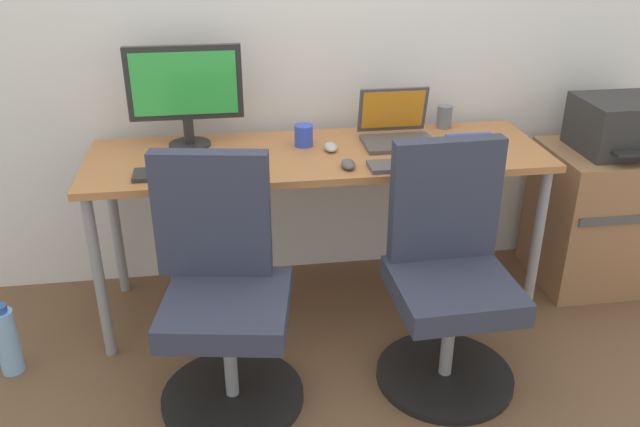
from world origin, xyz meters
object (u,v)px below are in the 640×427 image
(coffee_mug, at_px, (304,135))
(open_laptop, at_px, (396,129))
(office_chair_left, at_px, (223,297))
(printer, at_px, (621,125))
(office_chair_right, at_px, (448,279))
(desktop_monitor, at_px, (185,89))
(side_cabinet, at_px, (602,216))
(water_bottle_on_floor, at_px, (7,340))

(coffee_mug, bearing_deg, open_laptop, 0.14)
(office_chair_left, height_order, printer, office_chair_left)
(office_chair_right, bearing_deg, desktop_monitor, 143.52)
(open_laptop, bearing_deg, desktop_monitor, 175.64)
(office_chair_left, distance_m, side_cabinet, 1.91)
(desktop_monitor, height_order, coffee_mug, desktop_monitor)
(office_chair_right, relative_size, desktop_monitor, 1.96)
(office_chair_left, bearing_deg, water_bottle_on_floor, 164.56)
(printer, distance_m, water_bottle_on_floor, 2.78)
(desktop_monitor, relative_size, open_laptop, 1.55)
(open_laptop, bearing_deg, water_bottle_on_floor, -166.29)
(office_chair_left, height_order, side_cabinet, office_chair_left)
(office_chair_left, relative_size, water_bottle_on_floor, 3.03)
(side_cabinet, bearing_deg, open_laptop, 176.85)
(office_chair_left, distance_m, printer, 1.95)
(office_chair_right, xyz_separation_m, side_cabinet, (0.97, 0.58, -0.08))
(printer, height_order, water_bottle_on_floor, printer)
(office_chair_left, distance_m, open_laptop, 1.09)
(office_chair_right, height_order, side_cabinet, office_chair_right)
(office_chair_right, distance_m, coffee_mug, 0.88)
(office_chair_left, relative_size, coffee_mug, 10.22)
(office_chair_left, bearing_deg, printer, 17.82)
(open_laptop, bearing_deg, printer, -3.20)
(printer, bearing_deg, water_bottle_on_floor, -172.65)
(printer, relative_size, coffee_mug, 4.35)
(printer, bearing_deg, office_chair_left, -162.18)
(printer, distance_m, desktop_monitor, 1.95)
(desktop_monitor, bearing_deg, office_chair_right, -36.48)
(office_chair_right, xyz_separation_m, coffee_mug, (-0.47, 0.64, 0.38))
(printer, bearing_deg, office_chair_right, -148.97)
(desktop_monitor, relative_size, coffee_mug, 5.22)
(desktop_monitor, bearing_deg, water_bottle_on_floor, -147.89)
(side_cabinet, relative_size, printer, 1.70)
(water_bottle_on_floor, distance_m, coffee_mug, 1.46)
(printer, bearing_deg, open_laptop, 176.80)
(office_chair_right, height_order, coffee_mug, office_chair_right)
(side_cabinet, bearing_deg, water_bottle_on_floor, -172.63)
(office_chair_left, bearing_deg, office_chair_right, 0.06)
(desktop_monitor, xyz_separation_m, coffee_mug, (0.49, -0.07, -0.20))
(water_bottle_on_floor, bearing_deg, side_cabinet, 7.37)
(printer, xyz_separation_m, coffee_mug, (-1.44, 0.06, 0.00))
(coffee_mug, bearing_deg, office_chair_right, -53.70)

